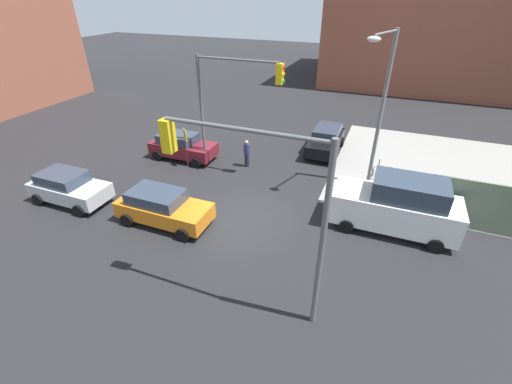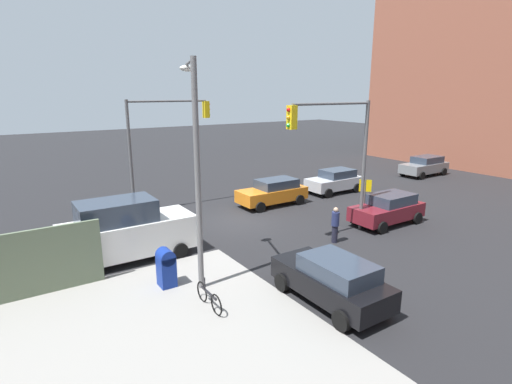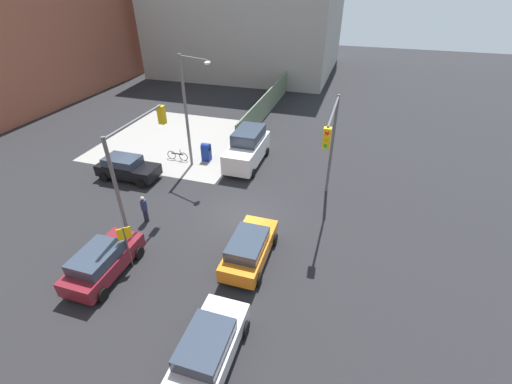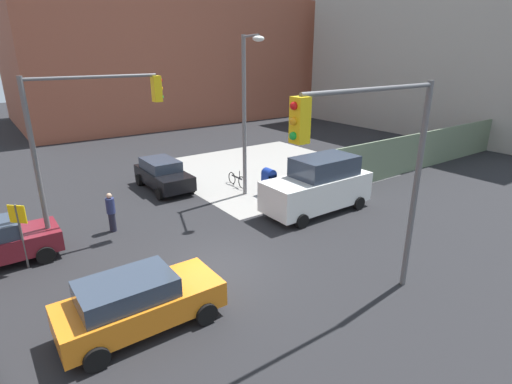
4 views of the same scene
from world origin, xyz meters
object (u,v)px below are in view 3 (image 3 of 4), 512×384
Objects in this scene: traffic_signal_se_corner at (331,139)px; street_lamp_corner at (189,105)px; traffic_signal_nw_corner at (137,157)px; hatchback_maroon at (102,262)px; hatchback_silver at (209,346)px; van_white_delivery at (247,148)px; bicycle_leaning_on_fence at (178,156)px; sedan_orange at (249,248)px; mailbox_blue at (206,151)px; hatchback_black at (127,168)px; pedestrian_crossing at (144,209)px.

traffic_signal_se_corner is 0.81× the size of street_lamp_corner.
traffic_signal_nw_corner is 1.56× the size of hatchback_maroon.
traffic_signal_nw_corner reaches higher than hatchback_maroon.
van_white_delivery is (15.53, 3.65, 0.44)m from hatchback_silver.
van_white_delivery is at bearing 56.64° from traffic_signal_se_corner.
traffic_signal_se_corner reaches higher than van_white_delivery.
bicycle_leaning_on_fence is (-1.09, 5.40, -0.93)m from van_white_delivery.
hatchback_silver is (-11.39, 2.65, -3.77)m from traffic_signal_se_corner.
traffic_signal_nw_corner is 10.24m from van_white_delivery.
sedan_orange is 5.51m from hatchback_silver.
traffic_signal_nw_corner is 1.48× the size of sedan_orange.
traffic_signal_se_corner is at bearing -104.63° from bicycle_leaning_on_fence.
hatchback_silver is at bearing 166.91° from traffic_signal_se_corner.
hatchback_silver is (-15.04, -6.85, 0.08)m from mailbox_blue.
hatchback_maroon reaches higher than bicycle_leaning_on_fence.
mailbox_blue is at bearing 98.78° from van_white_delivery.
hatchback_maroon is at bearing 69.00° from hatchback_silver.
traffic_signal_se_corner is at bearing -60.21° from traffic_signal_nw_corner.
traffic_signal_nw_corner is 9.66m from hatchback_silver.
street_lamp_corner reaches higher than hatchback_silver.
hatchback_silver is at bearing -166.77° from van_white_delivery.
sedan_orange is (-5.89, 2.88, -3.77)m from traffic_signal_se_corner.
mailbox_blue is at bearing -74.72° from bicycle_leaning_on_fence.
hatchback_black is at bearing 92.20° from traffic_signal_se_corner.
traffic_signal_nw_corner reaches higher than bicycle_leaning_on_fence.
hatchback_maroon is at bearing -168.42° from bicycle_leaning_on_fence.
street_lamp_corner is 16.19m from hatchback_silver.
traffic_signal_se_corner reaches higher than sedan_orange.
traffic_signal_nw_corner is 4.55× the size of mailbox_blue.
van_white_delivery reaches higher than bicycle_leaning_on_fence.
bicycle_leaning_on_fence is at bearing 18.19° from traffic_signal_nw_corner.
traffic_signal_nw_corner is at bearing 163.81° from van_white_delivery.
mailbox_blue is 11.61m from sedan_orange.
pedestrian_crossing is at bearing 115.12° from traffic_signal_se_corner.
sedan_orange is (-8.42, -7.07, -3.86)m from street_lamp_corner.
mailbox_blue is 0.82× the size of bicycle_leaning_on_fence.
sedan_orange is 2.56× the size of pedestrian_crossing.
pedestrian_crossing is (-4.02, -3.97, 0.05)m from hatchback_black.
hatchback_black is (-3.06, 3.72, -3.86)m from street_lamp_corner.
pedestrian_crossing reaches higher than hatchback_maroon.
traffic_signal_nw_corner reaches higher than mailbox_blue.
pedestrian_crossing is (1.34, 6.82, 0.05)m from sedan_orange.
street_lamp_corner is 1.86× the size of hatchback_black.
mailbox_blue is 0.36× the size of hatchback_silver.
sedan_orange is at bearing -145.26° from mailbox_blue.
sedan_orange is at bearing 2.47° from hatchback_silver.
pedestrian_crossing is 0.98× the size of bicycle_leaning_on_fence.
sedan_orange is (-9.54, -6.62, 0.08)m from mailbox_blue.
hatchback_maroon is 12.16m from bicycle_leaning_on_fence.
van_white_delivery reaches higher than hatchback_silver.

